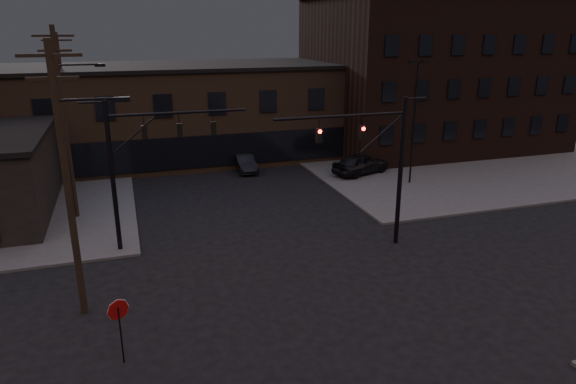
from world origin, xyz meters
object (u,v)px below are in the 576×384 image
(stop_sign, at_px, (119,317))
(parked_car_lot_b, at_px, (426,146))
(car_crossing, at_px, (245,163))
(traffic_signal_far, at_px, (137,158))
(parked_car_lot_a, at_px, (361,163))
(traffic_signal_near, at_px, (382,157))

(stop_sign, xyz_separation_m, parked_car_lot_b, (27.39, 23.96, -1.06))
(car_crossing, bearing_deg, traffic_signal_far, -121.95)
(parked_car_lot_a, relative_size, car_crossing, 1.20)
(stop_sign, bearing_deg, parked_car_lot_a, 46.27)
(traffic_signal_near, bearing_deg, stop_sign, -154.10)
(traffic_signal_far, height_order, car_crossing, traffic_signal_far)
(stop_sign, xyz_separation_m, parked_car_lot_a, (18.52, 19.36, -0.85))
(traffic_signal_far, distance_m, stop_sign, 10.55)
(traffic_signal_near, bearing_deg, car_crossing, 101.10)
(traffic_signal_far, bearing_deg, parked_car_lot_a, 28.55)
(traffic_signal_far, bearing_deg, car_crossing, 57.26)
(stop_sign, height_order, parked_car_lot_a, stop_sign)
(parked_car_lot_a, distance_m, car_crossing, 9.49)
(stop_sign, height_order, parked_car_lot_b, stop_sign)
(parked_car_lot_a, height_order, parked_car_lot_b, parked_car_lot_a)
(parked_car_lot_a, bearing_deg, traffic_signal_near, 138.26)
(traffic_signal_near, xyz_separation_m, traffic_signal_far, (-12.07, 3.50, 0.08))
(stop_sign, bearing_deg, car_crossing, 66.98)
(traffic_signal_far, distance_m, parked_car_lot_a, 20.03)
(traffic_signal_near, distance_m, stop_sign, 15.17)
(parked_car_lot_a, bearing_deg, traffic_signal_far, 98.66)
(stop_sign, bearing_deg, parked_car_lot_b, 41.18)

